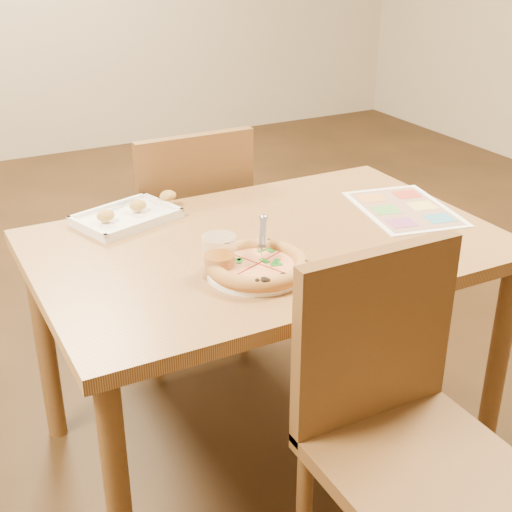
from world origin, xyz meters
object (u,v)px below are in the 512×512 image
appetizer_tray (129,216)px  glass_tumbler (219,259)px  menu (404,208)px  dining_table (268,268)px  chair_far (188,219)px  chair_near (396,399)px  pizza_cutter (263,237)px  plate (256,271)px  pizza (258,265)px

appetizer_tray → glass_tumbler: bearing=-79.8°
appetizer_tray → menu: bearing=-21.8°
dining_table → chair_far: (-0.00, 0.60, -0.07)m
chair_near → menu: bearing=51.1°
chair_near → appetizer_tray: (-0.30, 0.93, 0.17)m
pizza_cutter → plate: bearing=165.0°
appetizer_tray → glass_tumbler: glass_tumbler is taller
chair_near → plate: size_ratio=1.82×
chair_near → menu: 0.80m
chair_near → glass_tumbler: (-0.22, 0.46, 0.20)m
chair_near → appetizer_tray: bearing=107.8°
chair_far → pizza_cutter: 0.77m
pizza → pizza_cutter: (0.04, 0.05, 0.05)m
chair_far → plate: size_ratio=1.82×
pizza → pizza_cutter: bearing=50.9°
plate → appetizer_tray: appetizer_tray is taller
dining_table → menu: (0.49, 0.01, 0.09)m
pizza_cutter → pizza: bearing=171.3°
chair_far → appetizer_tray: chair_far is taller
chair_far → appetizer_tray: 0.44m
pizza_cutter → chair_far: bearing=23.6°
chair_far → pizza: size_ratio=1.76×
pizza_cutter → menu: 0.60m
menu → plate: bearing=-163.8°
menu → chair_near: bearing=-128.9°
dining_table → pizza: 0.24m
glass_tumbler → pizza: bearing=-22.3°
chair_near → dining_table: bearing=90.0°
chair_near → pizza_cutter: 0.53m
plate → glass_tumbler: 0.10m
plate → pizza: size_ratio=0.97×
chair_far → menu: chair_far is taller
glass_tumbler → appetizer_tray: bearing=100.2°
pizza → pizza_cutter: 0.08m
chair_near → pizza: chair_near is taller
pizza → glass_tumbler: bearing=157.7°
glass_tumbler → chair_near: bearing=-65.1°
chair_far → pizza_cutter: (-0.09, -0.73, 0.23)m
plate → appetizer_tray: bearing=109.1°
pizza → plate: bearing=109.2°
chair_near → plate: chair_near is taller
pizza → glass_tumbler: 0.10m
pizza → pizza_cutter: size_ratio=2.14×
plate → appetizer_tray: 0.53m
dining_table → pizza_cutter: size_ratio=10.40×
dining_table → glass_tumbler: glass_tumbler is taller
chair_far → plate: chair_far is taller
pizza_cutter → appetizer_tray: bearing=55.3°
plate → pizza: 0.02m
dining_table → appetizer_tray: bearing=132.3°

